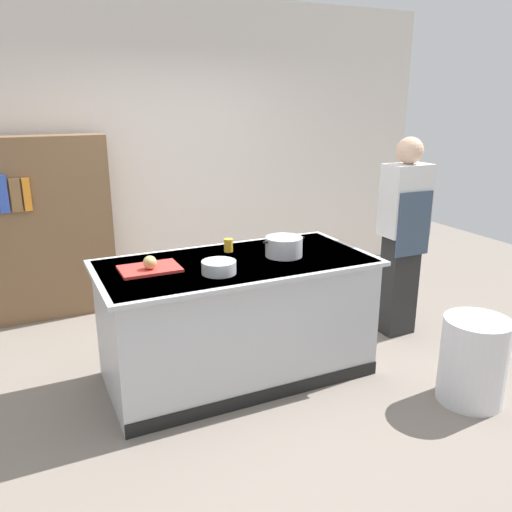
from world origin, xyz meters
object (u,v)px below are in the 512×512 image
object	(u,v)px
trash_bin	(473,360)
juice_cup	(228,245)
bookshelf	(51,229)
stock_pot	(284,247)
onion	(150,262)
person_chef	(403,233)
mixing_bowl	(219,267)

from	to	relation	value
trash_bin	juice_cup	bearing A→B (deg)	135.19
bookshelf	stock_pot	bearing A→B (deg)	-51.01
onion	trash_bin	bearing A→B (deg)	-28.47
juice_cup	trash_bin	distance (m)	1.91
onion	person_chef	size ratio (longest dim) A/B	0.05
mixing_bowl	trash_bin	xyz separation A→B (m)	(1.53, -0.82, -0.64)
juice_cup	trash_bin	size ratio (longest dim) A/B	0.17
stock_pot	trash_bin	xyz separation A→B (m)	(0.95, -0.99, -0.67)
stock_pot	mixing_bowl	size ratio (longest dim) A/B	1.46
stock_pot	juice_cup	xyz separation A→B (m)	(-0.33, 0.28, -0.02)
onion	juice_cup	size ratio (longest dim) A/B	0.92
mixing_bowl	juice_cup	distance (m)	0.51
onion	mixing_bowl	world-z (taller)	onion
stock_pot	trash_bin	bearing A→B (deg)	-46.26
juice_cup	trash_bin	world-z (taller)	juice_cup
mixing_bowl	person_chef	xyz separation A→B (m)	(1.79, 0.28, -0.03)
trash_bin	bookshelf	bearing A→B (deg)	130.74
bookshelf	juice_cup	bearing A→B (deg)	-53.40
mixing_bowl	trash_bin	size ratio (longest dim) A/B	0.38
mixing_bowl	onion	bearing A→B (deg)	150.96
person_chef	bookshelf	bearing A→B (deg)	68.79
onion	person_chef	bearing A→B (deg)	1.29
trash_bin	stock_pot	bearing A→B (deg)	133.74
stock_pot	mixing_bowl	bearing A→B (deg)	-163.84
stock_pot	juice_cup	size ratio (longest dim) A/B	3.40
stock_pot	onion	bearing A→B (deg)	176.65
trash_bin	onion	bearing A→B (deg)	151.53
stock_pot	bookshelf	distance (m)	2.36
stock_pot	person_chef	bearing A→B (deg)	5.06
mixing_bowl	juice_cup	size ratio (longest dim) A/B	2.32
onion	mixing_bowl	bearing A→B (deg)	-29.04
trash_bin	mixing_bowl	bearing A→B (deg)	151.68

